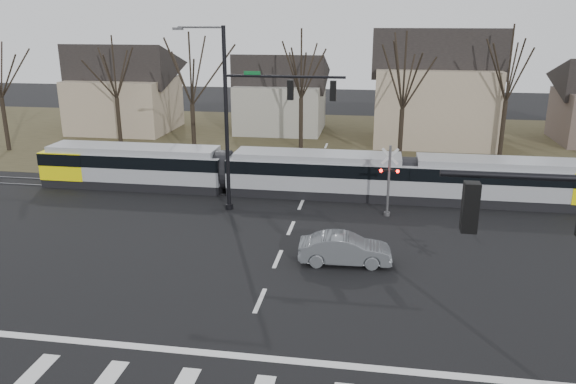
# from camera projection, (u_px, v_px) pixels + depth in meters

# --- Properties ---
(ground) EXTENTS (140.00, 140.00, 0.00)m
(ground) POSITION_uv_depth(u_px,v_px,m) (249.00, 327.00, 20.07)
(ground) COLOR black
(grass_verge) EXTENTS (140.00, 28.00, 0.01)m
(grass_verge) POSITION_uv_depth(u_px,v_px,m) (328.00, 141.00, 50.24)
(grass_verge) COLOR #38331E
(grass_verge) RESTS_ON ground
(stop_line) EXTENTS (28.00, 0.35, 0.01)m
(stop_line) POSITION_uv_depth(u_px,v_px,m) (236.00, 356.00, 18.38)
(stop_line) COLOR silver
(stop_line) RESTS_ON ground
(lane_dashes) EXTENTS (0.18, 30.00, 0.01)m
(lane_dashes) POSITION_uv_depth(u_px,v_px,m) (305.00, 194.00, 35.16)
(lane_dashes) COLOR silver
(lane_dashes) RESTS_ON ground
(rail_pair) EXTENTS (90.00, 1.52, 0.06)m
(rail_pair) POSITION_uv_depth(u_px,v_px,m) (305.00, 195.00, 34.96)
(rail_pair) COLOR #59595E
(rail_pair) RESTS_ON ground
(tram) EXTENTS (35.35, 2.62, 2.68)m
(tram) POSITION_uv_depth(u_px,v_px,m) (315.00, 172.00, 34.64)
(tram) COLOR gray
(tram) RESTS_ON ground
(sedan) EXTENTS (1.96, 4.31, 1.36)m
(sedan) POSITION_uv_depth(u_px,v_px,m) (345.00, 249.00, 25.11)
(sedan) COLOR slate
(sedan) RESTS_ON ground
(signal_pole_far) EXTENTS (9.28, 0.44, 10.20)m
(signal_pole_far) POSITION_uv_depth(u_px,v_px,m) (254.00, 111.00, 30.52)
(signal_pole_far) COLOR black
(signal_pole_far) RESTS_ON ground
(rail_crossing_signal) EXTENTS (1.08, 0.36, 4.00)m
(rail_crossing_signal) POSITION_uv_depth(u_px,v_px,m) (389.00, 183.00, 30.82)
(rail_crossing_signal) COLOR #59595B
(rail_crossing_signal) RESTS_ON ground
(tree_row) EXTENTS (59.20, 7.20, 10.00)m
(tree_row) POSITION_uv_depth(u_px,v_px,m) (349.00, 94.00, 42.79)
(tree_row) COLOR black
(tree_row) RESTS_ON ground
(house_a) EXTENTS (9.72, 8.64, 8.60)m
(house_a) POSITION_uv_depth(u_px,v_px,m) (123.00, 84.00, 53.79)
(house_a) COLOR gray
(house_a) RESTS_ON ground
(house_b) EXTENTS (8.64, 7.56, 7.65)m
(house_b) POSITION_uv_depth(u_px,v_px,m) (281.00, 90.00, 53.58)
(house_b) COLOR gray
(house_b) RESTS_ON ground
(house_c) EXTENTS (10.80, 8.64, 10.10)m
(house_c) POSITION_uv_depth(u_px,v_px,m) (435.00, 82.00, 48.28)
(house_c) COLOR gray
(house_c) RESTS_ON ground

